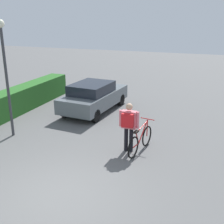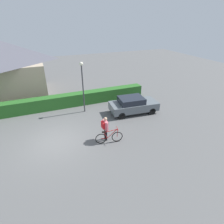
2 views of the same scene
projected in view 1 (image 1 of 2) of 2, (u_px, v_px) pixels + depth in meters
name	position (u px, v px, depth m)	size (l,w,h in m)	color
ground_plane	(55.00, 196.00, 7.16)	(60.00, 60.00, 0.00)	#585858
parked_car_near	(94.00, 96.00, 13.31)	(4.04, 2.07, 1.38)	slate
bicycle	(140.00, 140.00, 9.40)	(1.75, 0.52, 1.00)	black
person_rider	(129.00, 123.00, 9.21)	(0.35, 0.67, 1.66)	black
street_lamp	(5.00, 64.00, 9.95)	(0.28, 0.28, 4.18)	#38383D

